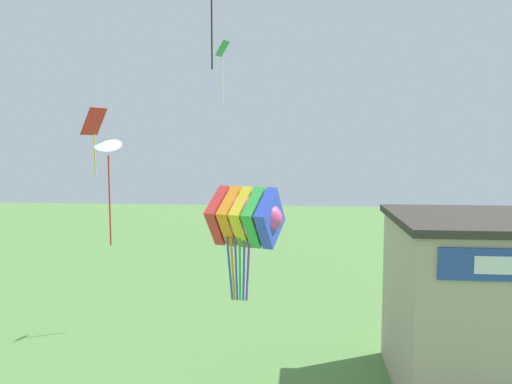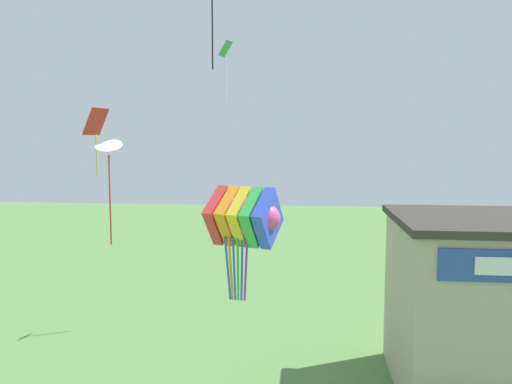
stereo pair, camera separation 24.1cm
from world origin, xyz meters
name	(u,v)px [view 1 (the left image)]	position (x,y,z in m)	size (l,w,h in m)	color
kite_rainbow_parafoil	(245,217)	(0.00, 6.32, 6.42)	(2.23, 1.94, 2.82)	#E54C8C
kite_green_diamond	(223,60)	(-2.37, 17.82, 12.12)	(0.65, 0.71, 2.82)	green
kite_white_delta	(108,153)	(-4.20, 8.27, 7.95)	(0.92, 0.87, 3.15)	white
kite_yellow_diamond	(211,0)	(-1.46, 10.00, 12.63)	(0.76, 0.69, 2.99)	yellow
kite_red_diamond	(94,128)	(-5.73, 10.91, 8.76)	(0.81, 0.92, 2.31)	red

